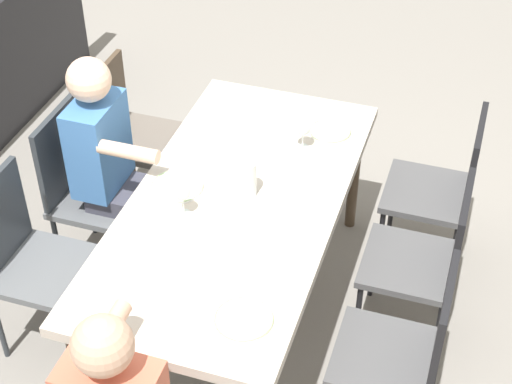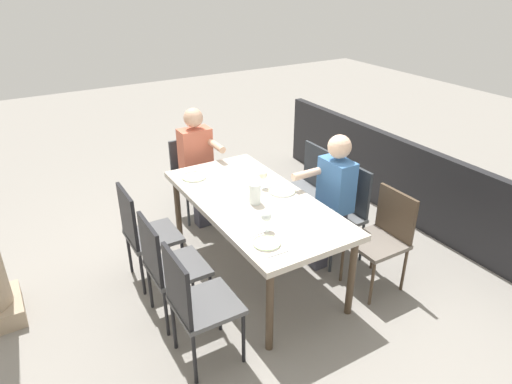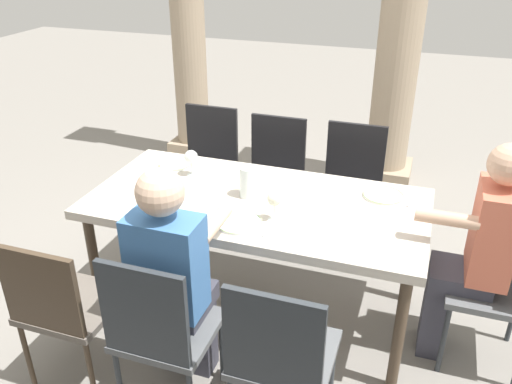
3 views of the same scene
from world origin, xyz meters
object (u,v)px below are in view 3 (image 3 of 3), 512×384
(chair_mid_south, at_px, (160,328))
(plate_0, at_px, (175,164))
(dining_table, at_px, (257,209))
(diner_man_white, at_px, (476,250))
(wine_glass_0, at_px, (191,157))
(wine_glass_1, at_px, (274,200))
(chair_west_north, at_px, (207,161))
(water_pitcher, at_px, (249,183))
(chair_head_east, at_px, (507,284))
(diner_woman_green, at_px, (175,276))
(plate_1, at_px, (239,223))
(chair_east_south, at_px, (280,354))
(stone_column_centre, at_px, (401,29))
(chair_west_south, at_px, (63,304))
(plate_2, at_px, (383,195))
(chair_east_north, at_px, (351,184))
(chair_mid_north, at_px, (273,172))
(stone_column_near, at_px, (187,4))

(chair_mid_south, relative_size, plate_0, 4.42)
(dining_table, distance_m, diner_man_white, 1.20)
(dining_table, xyz_separation_m, plate_0, (-0.66, 0.28, 0.07))
(wine_glass_0, height_order, wine_glass_1, wine_glass_0)
(chair_west_north, height_order, water_pitcher, water_pitcher)
(chair_head_east, distance_m, wine_glass_1, 1.29)
(diner_woman_green, xyz_separation_m, plate_1, (0.17, 0.42, 0.09))
(dining_table, distance_m, chair_east_south, 1.00)
(diner_woman_green, distance_m, stone_column_centre, 3.07)
(diner_man_white, xyz_separation_m, wine_glass_0, (-1.69, 0.18, 0.21))
(dining_table, relative_size, plate_0, 9.10)
(wine_glass_0, bearing_deg, chair_mid_south, -73.44)
(chair_west_south, relative_size, plate_2, 3.85)
(plate_1, bearing_deg, diner_woman_green, -111.56)
(diner_man_white, bearing_deg, chair_west_north, 154.80)
(plate_2, bearing_deg, chair_east_north, 113.71)
(chair_east_north, height_order, water_pitcher, water_pitcher)
(diner_man_white, height_order, plate_1, diner_man_white)
(dining_table, xyz_separation_m, plate_1, (-0.00, -0.29, 0.07))
(chair_mid_north, height_order, plate_2, chair_mid_north)
(chair_east_south, bearing_deg, stone_column_near, 120.93)
(chair_west_south, distance_m, water_pitcher, 1.17)
(chair_west_south, xyz_separation_m, diner_woman_green, (0.54, 0.18, 0.17))
(chair_east_south, height_order, stone_column_centre, stone_column_centre)
(dining_table, bearing_deg, water_pitcher, 154.99)
(chair_head_east, distance_m, diner_man_white, 0.25)
(plate_1, bearing_deg, chair_west_south, -139.77)
(dining_table, height_order, chair_mid_north, chair_mid_north)
(chair_mid_north, xyz_separation_m, chair_east_south, (0.58, -1.79, 0.01))
(chair_east_south, height_order, wine_glass_0, wine_glass_0)
(chair_west_north, bearing_deg, diner_woman_green, -71.40)
(water_pitcher, bearing_deg, diner_woman_green, -98.34)
(wine_glass_1, bearing_deg, wine_glass_0, 150.31)
(chair_east_north, height_order, chair_head_east, chair_east_north)
(dining_table, height_order, chair_west_south, chair_west_south)
(diner_woman_green, distance_m, plate_1, 0.47)
(chair_head_east, height_order, stone_column_near, stone_column_near)
(chair_mid_south, distance_m, plate_0, 1.30)
(dining_table, xyz_separation_m, wine_glass_1, (0.16, -0.19, 0.19))
(chair_mid_north, height_order, plate_0, chair_mid_north)
(stone_column_centre, bearing_deg, chair_head_east, -68.97)
(stone_column_near, bearing_deg, water_pitcher, -57.46)
(diner_man_white, height_order, plate_0, diner_man_white)
(chair_head_east, distance_m, plate_2, 0.80)
(chair_mid_south, height_order, diner_man_white, diner_man_white)
(chair_east_south, distance_m, plate_2, 1.22)
(chair_head_east, distance_m, wine_glass_0, 1.92)
(stone_column_near, xyz_separation_m, water_pitcher, (1.38, -2.16, -0.66))
(chair_mid_south, height_order, stone_column_centre, stone_column_centre)
(chair_head_east, bearing_deg, chair_east_south, -137.42)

